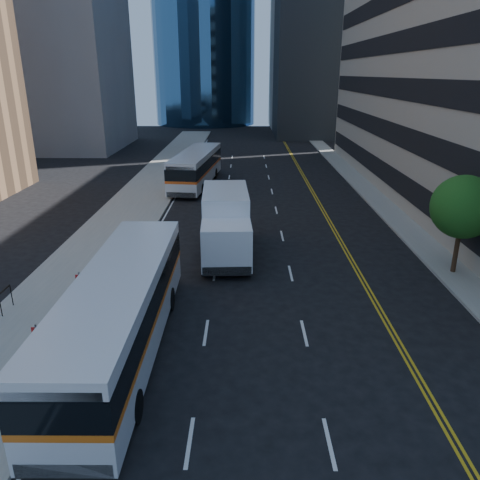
{
  "coord_description": "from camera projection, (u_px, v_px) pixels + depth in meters",
  "views": [
    {
      "loc": [
        -1.95,
        -14.62,
        9.97
      ],
      "look_at": [
        -2.14,
        5.37,
        2.8
      ],
      "focal_mm": 35.0,
      "sensor_mm": 36.0,
      "label": 1
    }
  ],
  "objects": [
    {
      "name": "bus_front",
      "position": [
        121.0,
        310.0,
        17.13
      ],
      "size": [
        2.8,
        12.5,
        3.22
      ],
      "rotation": [
        0.0,
        0.0,
        0.0
      ],
      "color": "silver",
      "rests_on": "ground"
    },
    {
      "name": "sidewalk_east",
      "position": [
        371.0,
        194.0,
        40.53
      ],
      "size": [
        2.0,
        90.0,
        0.15
      ],
      "primitive_type": "cube",
      "color": "gray",
      "rests_on": "ground"
    },
    {
      "name": "sidewalk_west",
      "position": [
        146.0,
        193.0,
        40.71
      ],
      "size": [
        5.0,
        90.0,
        0.15
      ],
      "primitive_type": "cube",
      "color": "gray",
      "rests_on": "ground"
    },
    {
      "name": "box_truck",
      "position": [
        226.0,
        223.0,
        26.61
      ],
      "size": [
        2.95,
        7.62,
        3.59
      ],
      "rotation": [
        0.0,
        0.0,
        0.05
      ],
      "color": "white",
      "rests_on": "ground"
    },
    {
      "name": "bus_rear",
      "position": [
        196.0,
        167.0,
        43.37
      ],
      "size": [
        3.99,
        12.34,
        3.13
      ],
      "rotation": [
        0.0,
        0.0,
        -0.11
      ],
      "color": "silver",
      "rests_on": "ground"
    },
    {
      "name": "trash_can",
      "position": [
        6.0,
        398.0,
        14.28
      ],
      "size": [
        0.67,
        0.67,
        0.91
      ],
      "primitive_type": "cylinder",
      "rotation": [
        0.0,
        0.0,
        -0.11
      ],
      "color": "black",
      "rests_on": "sidewalk_west"
    },
    {
      "name": "street_tree",
      "position": [
        463.0,
        207.0,
        23.33
      ],
      "size": [
        3.2,
        3.2,
        5.1
      ],
      "color": "#332114",
      "rests_on": "sidewalk_east"
    },
    {
      "name": "midrise_west",
      "position": [
        44.0,
        11.0,
        60.41
      ],
      "size": [
        18.0,
        18.0,
        35.0
      ],
      "primitive_type": "cube",
      "color": "gray",
      "rests_on": "ground"
    },
    {
      "name": "ground",
      "position": [
        297.0,
        361.0,
        17.11
      ],
      "size": [
        160.0,
        160.0,
        0.0
      ],
      "primitive_type": "plane",
      "color": "black",
      "rests_on": "ground"
    }
  ]
}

